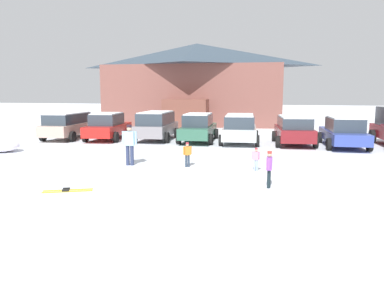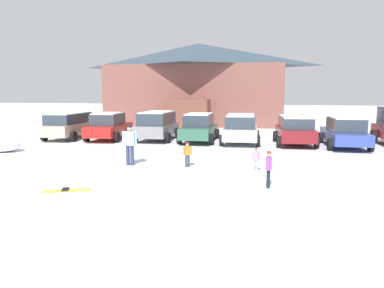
{
  "view_description": "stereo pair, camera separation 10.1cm",
  "coord_description": "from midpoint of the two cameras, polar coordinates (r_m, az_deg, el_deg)",
  "views": [
    {
      "loc": [
        2.85,
        -8.44,
        3.0
      ],
      "look_at": [
        -0.42,
        5.89,
        0.94
      ],
      "focal_mm": 35.0,
      "sensor_mm": 36.0,
      "label": 1
    },
    {
      "loc": [
        2.95,
        -8.42,
        3.0
      ],
      "look_at": [
        -0.42,
        5.89,
        0.94
      ],
      "focal_mm": 35.0,
      "sensor_mm": 36.0,
      "label": 2
    }
  ],
  "objects": [
    {
      "name": "parked_blue_hatchback",
      "position": [
        21.96,
        21.97,
        1.73
      ],
      "size": [
        2.38,
        4.89,
        1.65
      ],
      "color": "#324499",
      "rests_on": "ground"
    },
    {
      "name": "skier_child_in_pink_snowsuit",
      "position": [
        14.39,
        9.54,
        -2.12
      ],
      "size": [
        0.32,
        0.17,
        0.89
      ],
      "color": "#96B0D4",
      "rests_on": "ground"
    },
    {
      "name": "ground",
      "position": [
        9.4,
        -5.9,
        -10.66
      ],
      "size": [
        160.0,
        160.0,
        0.0
      ],
      "primitive_type": "plane",
      "color": "silver"
    },
    {
      "name": "skier_adult_in_blue_parka",
      "position": [
        15.49,
        -9.68,
        0.23
      ],
      "size": [
        0.62,
        0.29,
        1.67
      ],
      "color": "navy",
      "rests_on": "ground"
    },
    {
      "name": "parked_green_coupe",
      "position": [
        22.68,
        0.84,
        2.55
      ],
      "size": [
        2.29,
        4.85,
        1.71
      ],
      "color": "#30614B",
      "rests_on": "ground"
    },
    {
      "name": "skier_child_in_orange_jacket",
      "position": [
        14.98,
        -0.9,
        -1.4
      ],
      "size": [
        0.31,
        0.25,
        0.99
      ],
      "color": "#2E3C4F",
      "rests_on": "ground"
    },
    {
      "name": "ski_lodge",
      "position": [
        36.14,
        0.64,
        9.23
      ],
      "size": [
        16.64,
        11.72,
        7.51
      ],
      "color": "brown",
      "rests_on": "ground"
    },
    {
      "name": "parked_silver_wagon",
      "position": [
        22.06,
        7.14,
        2.47
      ],
      "size": [
        2.48,
        4.48,
        1.69
      ],
      "color": "silver",
      "rests_on": "ground"
    },
    {
      "name": "pair_of_skis",
      "position": [
        12.08,
        -18.7,
        -6.72
      ],
      "size": [
        1.47,
        0.84,
        0.08
      ],
      "color": "gold",
      "rests_on": "ground"
    },
    {
      "name": "parked_red_sedan",
      "position": [
        24.19,
        -12.82,
        2.67
      ],
      "size": [
        2.47,
        4.7,
        1.69
      ],
      "color": "red",
      "rests_on": "ground"
    },
    {
      "name": "plowed_snow_pile",
      "position": [
        21.09,
        -27.25,
        -0.21
      ],
      "size": [
        1.89,
        1.51,
        0.64
      ],
      "primitive_type": "ellipsoid",
      "color": "white",
      "rests_on": "ground"
    },
    {
      "name": "skier_child_in_purple_jacket",
      "position": [
        11.96,
        11.45,
        -3.48
      ],
      "size": [
        0.18,
        0.43,
        1.16
      ],
      "color": "black",
      "rests_on": "ground"
    },
    {
      "name": "parked_maroon_van",
      "position": [
        22.02,
        15.14,
        2.18
      ],
      "size": [
        2.48,
        4.33,
        1.63
      ],
      "color": "maroon",
      "rests_on": "ground"
    },
    {
      "name": "parked_beige_suv",
      "position": [
        25.3,
        -18.44,
        2.81
      ],
      "size": [
        2.38,
        4.77,
        1.68
      ],
      "color": "#BD9F8F",
      "rests_on": "ground"
    },
    {
      "name": "parked_grey_wagon",
      "position": [
        23.47,
        -5.58,
        2.92
      ],
      "size": [
        2.4,
        4.48,
        1.78
      ],
      "color": "gray",
      "rests_on": "ground"
    }
  ]
}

